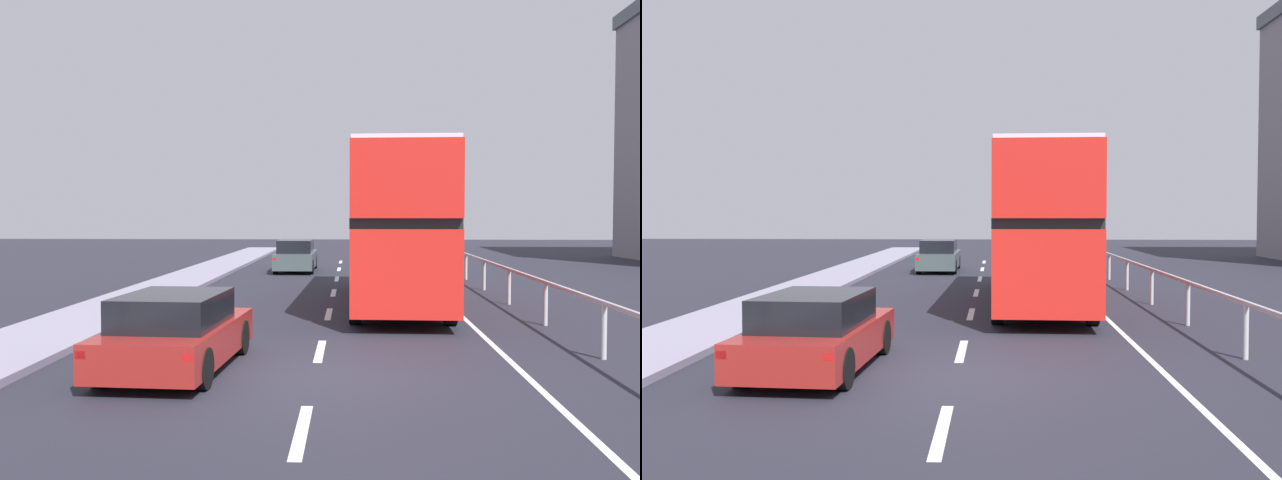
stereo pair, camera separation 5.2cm
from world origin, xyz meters
The scene contains 6 objects.
ground_plane centered at (0.00, 0.00, -0.05)m, with size 74.70×120.00×0.10m, color #23232E.
lane_paint_markings centered at (2.21, 8.22, 0.00)m, with size 3.60×46.00×0.01m.
bridge_side_railing centered at (5.20, 9.00, 0.88)m, with size 0.10×42.00×1.07m.
double_decker_bus_red centered at (1.91, 8.97, 2.35)m, with size 2.74×10.82×4.39m.
hatchback_car_near centered at (-2.37, 0.18, 0.64)m, with size 2.00×4.17×1.32m.
sedan_car_ahead centered at (-1.96, 20.41, 0.70)m, with size 1.78×4.57×1.46m.
Camera 2 is at (0.66, -11.42, 2.65)m, focal length 39.03 mm.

